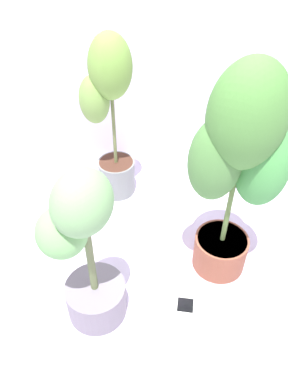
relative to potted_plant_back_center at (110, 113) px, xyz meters
name	(u,v)px	position (x,y,z in m)	size (l,w,h in m)	color
ground_plane	(155,264)	(0.04, -0.55, -0.48)	(8.00, 8.00, 0.00)	silver
potted_plant_back_center	(110,113)	(0.00, 0.00, 0.00)	(0.31, 0.27, 0.86)	gray
potted_plant_front_left	(84,252)	(-0.27, -0.69, -0.11)	(0.33, 0.28, 0.71)	slate
potted_plant_front_right	(240,161)	(0.32, -0.64, 0.10)	(0.40, 0.27, 0.96)	brown
hygrometer_box	(185,307)	(0.08, -0.80, -0.47)	(0.11, 0.11, 0.03)	white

